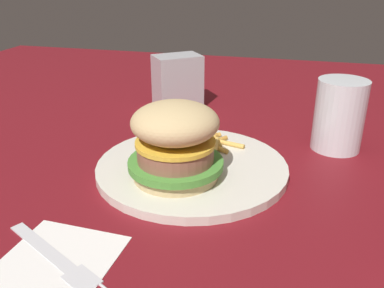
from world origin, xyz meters
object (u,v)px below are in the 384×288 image
plate (192,167)px  sandwich (175,141)px  fries_pile (204,142)px  drink_glass (339,118)px  napkin (58,260)px  fork (58,258)px  napkin_dispenser (178,81)px

plate → sandwich: (0.01, 0.04, 0.06)m
plate → fries_pile: (-0.00, -0.07, 0.01)m
plate → fries_pile: 0.07m
drink_glass → plate: bearing=33.7°
napkin → drink_glass: bearing=-128.6°
napkin → fork: fork is taller
plate → sandwich: bearing=74.7°
fries_pile → fork: 0.30m
napkin → fork: size_ratio=0.68×
napkin → fork: (-0.00, 0.00, 0.00)m
napkin → napkin_dispenser: size_ratio=1.05×
fries_pile → napkin: 0.30m
fries_pile → napkin: (0.08, 0.29, -0.02)m
plate → napkin_dispenser: (0.10, -0.27, 0.05)m
plate → napkin: bearing=69.6°
plate → napkin: (0.08, 0.22, -0.01)m
sandwich → fries_pile: size_ratio=1.09×
drink_glass → napkin_dispenser: 0.33m
sandwich → drink_glass: (-0.21, -0.17, -0.01)m
fries_pile → drink_glass: size_ratio=1.03×
sandwich → fries_pile: 0.12m
fork → drink_glass: drink_glass is taller
drink_glass → fork: bearing=51.6°
fries_pile → drink_glass: drink_glass is taller
plate → drink_glass: bearing=-146.3°
drink_glass → napkin_dispenser: (0.30, -0.14, 0.00)m
plate → drink_glass: (-0.20, -0.13, 0.05)m
plate → napkin_dispenser: bearing=-69.8°
fries_pile → fork: (0.08, 0.29, -0.01)m
fries_pile → fork: bearing=74.3°
napkin → drink_glass: (-0.28, -0.35, 0.05)m
napkin → drink_glass: size_ratio=0.99×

